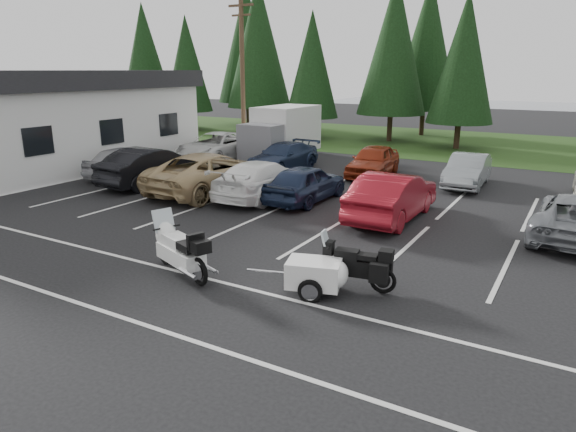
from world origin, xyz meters
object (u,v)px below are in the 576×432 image
(touring_motorcycle, at_px, (180,245))
(car_near_2, at_px, (211,173))
(car_far_1, at_px, (283,156))
(adventure_motorcycle, at_px, (353,261))
(utility_pole, at_px, (242,74))
(car_far_2, at_px, (373,161))
(car_near_5, at_px, (393,196))
(car_far_3, at_px, (468,171))
(car_near_0, at_px, (127,161))
(car_near_1, at_px, (152,166))
(car_near_3, at_px, (262,179))
(box_truck, at_px, (278,133))
(cargo_trailer, at_px, (314,277))
(car_near_4, at_px, (306,183))
(car_far_0, at_px, (216,147))
(building, at_px, (29,119))

(touring_motorcycle, bearing_deg, car_near_2, 144.27)
(car_far_1, xyz_separation_m, adventure_motorcycle, (8.99, -11.94, 0.00))
(utility_pole, bearing_deg, car_far_2, -10.43)
(car_near_5, relative_size, touring_motorcycle, 1.78)
(utility_pole, bearing_deg, car_far_3, -6.87)
(car_near_5, bearing_deg, car_near_0, -2.30)
(car_near_1, distance_m, car_near_2, 3.16)
(car_near_5, xyz_separation_m, car_far_2, (-3.23, 6.59, -0.07))
(car_near_3, xyz_separation_m, car_far_1, (-2.35, 5.54, -0.07))
(adventure_motorcycle, bearing_deg, box_truck, 117.98)
(cargo_trailer, bearing_deg, box_truck, 106.82)
(car_near_5, xyz_separation_m, cargo_trailer, (0.51, -6.76, -0.40))
(car_near_3, relative_size, cargo_trailer, 2.93)
(car_near_5, distance_m, adventure_motorcycle, 6.19)
(touring_motorcycle, bearing_deg, car_far_2, 112.05)
(car_near_0, relative_size, car_near_1, 0.87)
(car_near_0, height_order, car_far_1, car_near_0)
(utility_pole, bearing_deg, car_far_1, -29.90)
(car_near_4, distance_m, cargo_trailer, 8.53)
(box_truck, distance_m, car_near_2, 8.87)
(adventure_motorcycle, bearing_deg, car_far_2, 100.42)
(box_truck, relative_size, car_far_2, 1.29)
(car_far_2, relative_size, car_far_3, 1.03)
(cargo_trailer, bearing_deg, car_far_0, 117.74)
(car_near_0, xyz_separation_m, car_near_4, (9.66, 0.03, -0.02))
(car_near_4, xyz_separation_m, touring_motorcycle, (0.83, -8.06, 0.03))
(box_truck, relative_size, car_far_3, 1.33)
(car_far_3, height_order, adventure_motorcycle, car_far_3)
(car_near_0, relative_size, car_near_2, 0.73)
(car_far_1, height_order, cargo_trailer, car_far_1)
(car_far_0, bearing_deg, car_near_3, -42.61)
(cargo_trailer, bearing_deg, car_near_2, 123.82)
(car_near_0, relative_size, cargo_trailer, 2.52)
(building, distance_m, box_truck, 13.16)
(car_near_1, distance_m, car_near_4, 7.34)
(car_near_3, distance_m, cargo_trailer, 9.28)
(car_near_0, distance_m, car_near_5, 13.38)
(car_near_3, bearing_deg, touring_motorcycle, 107.14)
(car_far_0, bearing_deg, utility_pole, 74.03)
(car_near_3, bearing_deg, car_near_5, 175.19)
(utility_pole, bearing_deg, car_near_4, -42.78)
(car_far_0, distance_m, car_far_2, 9.10)
(utility_pole, relative_size, car_far_0, 1.59)
(building, xyz_separation_m, adventure_motorcycle, (21.00, -6.25, -1.77))
(adventure_motorcycle, bearing_deg, touring_motorcycle, -170.38)
(car_near_4, bearing_deg, adventure_motorcycle, 126.61)
(cargo_trailer, bearing_deg, car_near_5, 77.28)
(car_near_0, relative_size, car_far_1, 0.94)
(car_far_2, distance_m, adventure_motorcycle, 13.41)
(car_near_3, distance_m, car_far_2, 6.65)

